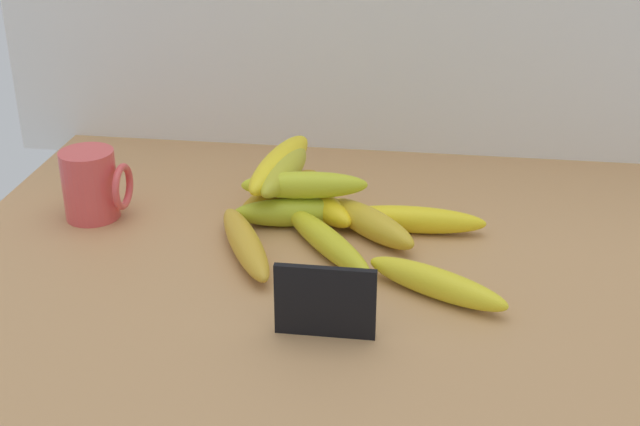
% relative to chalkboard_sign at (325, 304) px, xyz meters
% --- Properties ---
extents(counter_top, '(1.10, 0.76, 0.03)m').
position_rel_chalkboard_sign_xyz_m(counter_top, '(0.03, 0.18, -0.05)').
color(counter_top, tan).
rests_on(counter_top, ground).
extents(chalkboard_sign, '(0.11, 0.02, 0.08)m').
position_rel_chalkboard_sign_xyz_m(chalkboard_sign, '(0.00, 0.00, 0.00)').
color(chalkboard_sign, black).
rests_on(chalkboard_sign, counter_top).
extents(coffee_mug, '(0.09, 0.07, 0.10)m').
position_rel_chalkboard_sign_xyz_m(coffee_mug, '(-0.36, 0.25, 0.01)').
color(coffee_mug, '#DC4B4B').
rests_on(coffee_mug, counter_top).
extents(banana_0, '(0.14, 0.15, 0.04)m').
position_rel_chalkboard_sign_xyz_m(banana_0, '(-0.05, 0.30, -0.02)').
color(banana_0, yellow).
rests_on(banana_0, counter_top).
extents(banana_1, '(0.15, 0.19, 0.03)m').
position_rel_chalkboard_sign_xyz_m(banana_1, '(-0.02, 0.19, -0.02)').
color(banana_1, gold).
rests_on(banana_1, counter_top).
extents(banana_2, '(0.12, 0.18, 0.04)m').
position_rel_chalkboard_sign_xyz_m(banana_2, '(-0.11, 0.32, -0.02)').
color(banana_2, gold).
rests_on(banana_2, counter_top).
extents(banana_3, '(0.18, 0.12, 0.04)m').
position_rel_chalkboard_sign_xyz_m(banana_3, '(0.12, 0.10, -0.02)').
color(banana_3, yellow).
rests_on(banana_3, counter_top).
extents(banana_4, '(0.12, 0.20, 0.04)m').
position_rel_chalkboard_sign_xyz_m(banana_4, '(-0.13, 0.17, -0.02)').
color(banana_4, gold).
rests_on(banana_4, counter_top).
extents(banana_5, '(0.17, 0.07, 0.04)m').
position_rel_chalkboard_sign_xyz_m(banana_5, '(-0.08, 0.26, -0.02)').
color(banana_5, '#B0C026').
rests_on(banana_5, counter_top).
extents(banana_6, '(0.15, 0.14, 0.04)m').
position_rel_chalkboard_sign_xyz_m(banana_6, '(0.03, 0.24, -0.02)').
color(banana_6, gold).
rests_on(banana_6, counter_top).
extents(banana_7, '(0.20, 0.04, 0.04)m').
position_rel_chalkboard_sign_xyz_m(banana_7, '(0.08, 0.26, -0.02)').
color(banana_7, yellow).
rests_on(banana_7, counter_top).
extents(banana_8, '(0.08, 0.21, 0.04)m').
position_rel_chalkboard_sign_xyz_m(banana_8, '(-0.11, 0.33, 0.02)').
color(banana_8, yellow).
rests_on(banana_8, banana_2).
extents(banana_9, '(0.18, 0.06, 0.04)m').
position_rel_chalkboard_sign_xyz_m(banana_9, '(-0.06, 0.27, 0.02)').
color(banana_9, gold).
rests_on(banana_9, banana_5).
extents(banana_10, '(0.06, 0.17, 0.04)m').
position_rel_chalkboard_sign_xyz_m(banana_10, '(-0.10, 0.31, 0.02)').
color(banana_10, gold).
rests_on(banana_10, banana_2).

